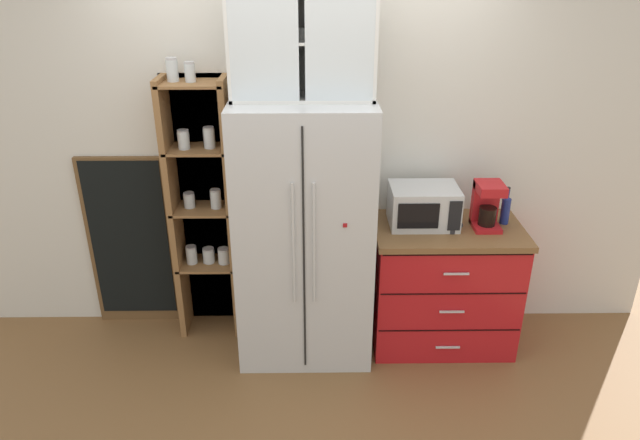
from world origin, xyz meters
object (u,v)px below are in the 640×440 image
Objects in this scene: refrigerator at (305,232)px; microwave at (423,206)px; bottle_cobalt at (506,208)px; mug_charcoal at (452,226)px; coffee_maker at (487,204)px; chalkboard_menu at (131,242)px.

microwave is (0.78, 0.09, 0.14)m from refrigerator.
mug_charcoal is at bearing -160.94° from bottle_cobalt.
microwave is at bearing 174.02° from coffee_maker.
refrigerator is 5.61× the size of coffee_maker.
coffee_maker is 0.27m from mug_charcoal.
mug_charcoal is at bearing -8.91° from chalkboard_menu.
refrigerator is 3.95× the size of microwave.
microwave is 4.04× the size of mug_charcoal.
microwave is at bearing 143.49° from mug_charcoal.
mug_charcoal is (0.95, -0.03, 0.06)m from refrigerator.
bottle_cobalt is (0.37, 0.13, 0.07)m from mug_charcoal.
microwave is 0.23m from mug_charcoal.
refrigerator reaches higher than bottle_cobalt.
microwave is 0.40m from coffee_maker.
mug_charcoal is at bearing -36.51° from microwave.
chalkboard_menu is (-2.42, 0.26, -0.39)m from coffee_maker.
coffee_maker is 1.21× the size of bottle_cobalt.
microwave is 1.42× the size of coffee_maker.
coffee_maker is at bearing -5.98° from microwave.
refrigerator reaches higher than chalkboard_menu.
chalkboard_menu reaches higher than bottle_cobalt.
mug_charcoal is (-0.23, -0.08, -0.11)m from coffee_maker.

